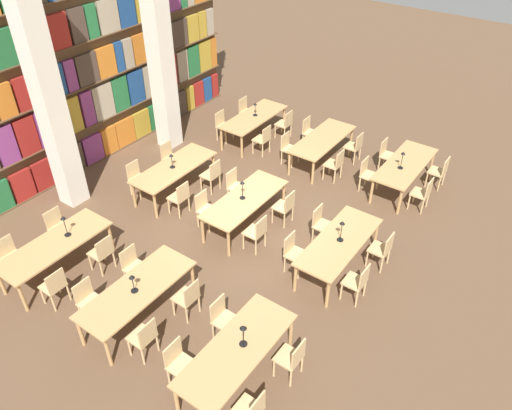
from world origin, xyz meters
TOP-DOWN VIEW (x-y plane):
  - ground_plane at (0.00, 0.00)m, footprint 40.00×40.00m
  - bookshelf_bank at (0.01, 5.27)m, footprint 10.60×0.35m
  - pillar_left at (-1.76, 4.20)m, footprint 0.53×0.53m
  - pillar_center at (1.76, 4.20)m, footprint 0.53×0.53m
  - reading_table_0 at (-3.45, -2.32)m, footprint 2.36×0.90m
  - chair_1 at (-4.08, -1.59)m, footprint 0.42×0.40m
  - chair_2 at (-2.91, -3.06)m, footprint 0.42×0.40m
  - chair_3 at (-2.91, -1.59)m, footprint 0.42×0.40m
  - desk_lamp_0 at (-3.32, -2.36)m, footprint 0.14×0.14m
  - reading_table_1 at (-0.08, -2.42)m, footprint 2.36×0.90m
  - chair_4 at (-0.66, -3.16)m, footprint 0.42×0.40m
  - chair_5 at (-0.66, -1.69)m, footprint 0.42×0.40m
  - chair_6 at (0.51, -3.16)m, footprint 0.42×0.40m
  - chair_7 at (0.51, -1.69)m, footprint 0.42×0.40m
  - desk_lamp_1 at (-0.05, -2.42)m, footprint 0.14×0.14m
  - reading_table_2 at (3.59, -2.37)m, footprint 2.36×0.90m
  - chair_8 at (2.99, -3.11)m, footprint 0.42×0.40m
  - chair_9 at (2.99, -1.64)m, footprint 0.42×0.40m
  - chair_10 at (4.19, -3.11)m, footprint 0.42×0.40m
  - chair_11 at (4.19, -1.64)m, footprint 0.42×0.40m
  - desk_lamp_2 at (3.30, -2.35)m, footprint 0.14×0.14m
  - reading_table_3 at (-3.47, 0.01)m, footprint 2.36×0.90m
  - chair_12 at (-4.04, -0.73)m, footprint 0.42×0.40m
  - chair_13 at (-4.04, 0.74)m, footprint 0.42×0.40m
  - chair_14 at (-2.91, -0.73)m, footprint 0.42×0.40m
  - chair_15 at (-2.91, 0.74)m, footprint 0.42×0.40m
  - desk_lamp_3 at (-3.54, -0.01)m, footprint 0.14×0.14m
  - reading_table_4 at (-0.02, 0.07)m, footprint 2.36×0.90m
  - chair_16 at (-0.58, -0.67)m, footprint 0.42×0.40m
  - chair_17 at (-0.58, 0.80)m, footprint 0.42×0.40m
  - chair_18 at (0.57, -0.67)m, footprint 0.42×0.40m
  - chair_19 at (0.57, 0.80)m, footprint 0.42×0.40m
  - desk_lamp_4 at (-0.05, 0.11)m, footprint 0.14×0.14m
  - reading_table_5 at (3.49, 0.00)m, footprint 2.36×0.90m
  - chair_20 at (2.92, -0.73)m, footprint 0.42×0.40m
  - chair_21 at (2.92, 0.74)m, footprint 0.42×0.40m
  - chair_22 at (4.07, -0.73)m, footprint 0.42×0.40m
  - chair_23 at (4.07, 0.74)m, footprint 0.42×0.40m
  - reading_table_6 at (-3.58, 2.31)m, footprint 2.36×0.90m
  - chair_24 at (-4.19, 1.58)m, footprint 0.42×0.40m
  - chair_25 at (-4.19, 3.05)m, footprint 0.42×0.40m
  - chair_26 at (-3.01, 1.58)m, footprint 0.42×0.40m
  - chair_27 at (-3.01, 3.05)m, footprint 0.42×0.40m
  - desk_lamp_5 at (-3.24, 2.31)m, footprint 0.14×0.14m
  - reading_table_7 at (0.03, 2.34)m, footprint 2.36×0.90m
  - chair_28 at (-0.59, 1.60)m, footprint 0.42×0.40m
  - chair_29 at (-0.59, 3.07)m, footprint 0.42×0.40m
  - chair_30 at (0.62, 1.60)m, footprint 0.42×0.40m
  - chair_31 at (0.62, 3.07)m, footprint 0.42×0.40m
  - desk_lamp_6 at (-0.02, 2.35)m, footprint 0.14×0.14m
  - reading_table_8 at (3.47, 2.33)m, footprint 2.36×0.90m
  - chair_32 at (2.91, 1.60)m, footprint 0.42×0.40m
  - chair_33 at (2.91, 3.07)m, footprint 0.42×0.40m
  - chair_34 at (4.07, 1.60)m, footprint 0.42×0.40m
  - chair_35 at (4.07, 3.07)m, footprint 0.42×0.40m
  - desk_lamp_7 at (3.53, 2.33)m, footprint 0.14×0.14m

SIDE VIEW (x-z plane):
  - ground_plane at x=0.00m, z-range 0.00..0.00m
  - chair_1 at x=-4.08m, z-range 0.04..0.93m
  - chair_2 at x=-2.91m, z-range 0.04..0.93m
  - chair_3 at x=-2.91m, z-range 0.04..0.93m
  - chair_4 at x=-0.66m, z-range 0.04..0.93m
  - chair_5 at x=-0.66m, z-range 0.04..0.93m
  - chair_6 at x=0.51m, z-range 0.04..0.93m
  - chair_7 at x=0.51m, z-range 0.04..0.93m
  - chair_8 at x=2.99m, z-range 0.04..0.93m
  - chair_9 at x=2.99m, z-range 0.04..0.93m
  - chair_10 at x=4.19m, z-range 0.04..0.93m
  - chair_11 at x=4.19m, z-range 0.04..0.93m
  - chair_12 at x=-4.04m, z-range 0.04..0.93m
  - chair_13 at x=-4.04m, z-range 0.04..0.93m
  - chair_14 at x=-2.91m, z-range 0.04..0.93m
  - chair_15 at x=-2.91m, z-range 0.04..0.93m
  - chair_16 at x=-0.58m, z-range 0.04..0.93m
  - chair_17 at x=-0.58m, z-range 0.04..0.93m
  - chair_18 at x=0.57m, z-range 0.04..0.93m
  - chair_19 at x=0.57m, z-range 0.04..0.93m
  - chair_20 at x=2.92m, z-range 0.04..0.93m
  - chair_21 at x=2.92m, z-range 0.04..0.93m
  - chair_22 at x=4.07m, z-range 0.04..0.93m
  - chair_23 at x=4.07m, z-range 0.04..0.93m
  - chair_24 at x=-4.19m, z-range 0.04..0.93m
  - chair_25 at x=-4.19m, z-range 0.04..0.93m
  - chair_26 at x=-3.01m, z-range 0.04..0.93m
  - chair_27 at x=-3.01m, z-range 0.04..0.93m
  - chair_28 at x=-0.59m, z-range 0.04..0.93m
  - chair_29 at x=-0.59m, z-range 0.04..0.93m
  - chair_30 at x=0.62m, z-range 0.04..0.93m
  - chair_31 at x=0.62m, z-range 0.04..0.93m
  - chair_32 at x=2.91m, z-range 0.04..0.93m
  - chair_33 at x=2.91m, z-range 0.04..0.93m
  - chair_34 at x=4.07m, z-range 0.04..0.93m
  - chair_35 at x=4.07m, z-range 0.04..0.93m
  - reading_table_0 at x=-3.45m, z-range 0.31..1.06m
  - reading_table_1 at x=-0.08m, z-range 0.31..1.06m
  - reading_table_2 at x=3.59m, z-range 0.31..1.06m
  - reading_table_3 at x=-3.47m, z-range 0.31..1.06m
  - reading_table_4 at x=-0.02m, z-range 0.31..1.06m
  - reading_table_5 at x=3.49m, z-range 0.31..1.06m
  - reading_table_6 at x=-3.58m, z-range 0.31..1.06m
  - reading_table_7 at x=0.03m, z-range 0.31..1.06m
  - reading_table_8 at x=3.47m, z-range 0.31..1.06m
  - desk_lamp_6 at x=-0.02m, z-range 0.82..1.22m
  - desk_lamp_3 at x=-3.54m, z-range 0.83..1.23m
  - desk_lamp_7 at x=3.53m, z-range 0.83..1.24m
  - desk_lamp_0 at x=-3.32m, z-range 0.84..1.31m
  - desk_lamp_2 at x=3.30m, z-range 0.84..1.32m
  - desk_lamp_4 at x=-0.05m, z-range 0.84..1.32m
  - desk_lamp_1 at x=-0.05m, z-range 0.85..1.35m
  - desk_lamp_5 at x=-3.24m, z-range 0.85..1.35m
  - bookshelf_bank at x=0.01m, z-range -0.09..5.41m
  - pillar_left at x=-1.76m, z-range 0.00..6.00m
  - pillar_center at x=1.76m, z-range 0.00..6.00m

